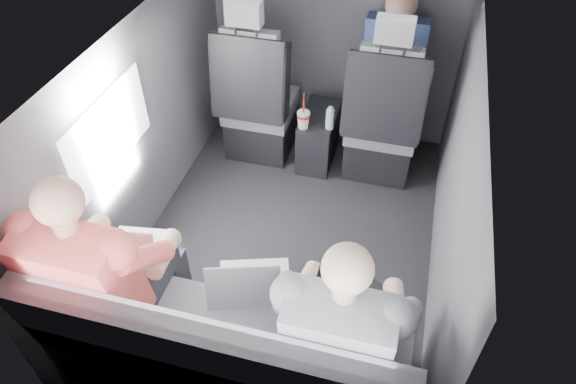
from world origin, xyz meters
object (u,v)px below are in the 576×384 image
(laptop_black, at_px, (349,293))
(passenger_front_right, at_px, (392,63))
(laptop_silver, at_px, (251,282))
(rear_bench, at_px, (229,361))
(center_console, at_px, (319,136))
(laptop_white, at_px, (135,247))
(passenger_rear_left, at_px, (107,273))
(water_bottle, at_px, (330,118))
(front_seat_left, at_px, (258,108))
(soda_cup, at_px, (303,119))
(front_seat_right, at_px, (382,127))
(passenger_rear_right, at_px, (342,329))

(laptop_black, bearing_deg, passenger_front_right, 91.27)
(laptop_silver, bearing_deg, rear_bench, -102.22)
(laptop_silver, bearing_deg, laptop_black, 6.92)
(center_console, bearing_deg, laptop_white, -108.34)
(laptop_black, height_order, passenger_front_right, passenger_front_right)
(laptop_white, bearing_deg, passenger_rear_left, -100.25)
(water_bottle, relative_size, laptop_black, 0.38)
(front_seat_left, height_order, passenger_rear_left, passenger_rear_left)
(laptop_silver, bearing_deg, soda_cup, 94.71)
(front_seat_right, height_order, laptop_silver, front_seat_right)
(laptop_silver, xyz_separation_m, passenger_rear_right, (0.44, -0.13, 0.00))
(water_bottle, bearing_deg, rear_bench, -93.19)
(soda_cup, relative_size, laptop_black, 0.61)
(laptop_black, relative_size, passenger_rear_left, 0.34)
(front_seat_right, relative_size, center_console, 2.64)
(passenger_front_right, bearing_deg, front_seat_left, -163.93)
(rear_bench, relative_size, laptop_white, 4.92)
(front_seat_left, height_order, front_seat_right, same)
(rear_bench, height_order, laptop_silver, rear_bench)
(laptop_white, bearing_deg, rear_bench, -27.31)
(front_seat_left, distance_m, passenger_front_right, 1.00)
(center_console, height_order, passenger_front_right, passenger_front_right)
(rear_bench, xyz_separation_m, laptop_black, (0.49, 0.28, 0.32))
(center_console, distance_m, passenger_rear_right, 1.96)
(rear_bench, xyz_separation_m, laptop_white, (-0.55, 0.28, 0.32))
(laptop_white, bearing_deg, center_console, 71.66)
(soda_cup, distance_m, laptop_black, 1.58)
(laptop_white, xyz_separation_m, laptop_silver, (0.60, -0.06, 0.00))
(passenger_rear_left, xyz_separation_m, passenger_front_right, (1.03, 2.07, 0.10))
(center_console, bearing_deg, laptop_silver, -88.36)
(front_seat_left, height_order, laptop_silver, front_seat_left)
(passenger_front_right, bearing_deg, front_seat_right, -88.94)
(front_seat_right, xyz_separation_m, water_bottle, (-0.35, -0.11, 0.08))
(center_console, bearing_deg, front_seat_left, -174.93)
(soda_cup, bearing_deg, passenger_rear_right, -71.15)
(center_console, relative_size, laptop_silver, 1.27)
(front_seat_right, bearing_deg, front_seat_left, 180.00)
(rear_bench, height_order, passenger_rear_right, passenger_rear_right)
(passenger_rear_left, bearing_deg, soda_cup, 72.97)
(center_console, relative_size, passenger_rear_left, 0.37)
(front_seat_right, bearing_deg, water_bottle, -162.92)
(front_seat_right, height_order, water_bottle, front_seat_right)
(laptop_black, distance_m, passenger_front_right, 1.88)
(water_bottle, bearing_deg, front_seat_right, 17.08)
(rear_bench, height_order, water_bottle, rear_bench)
(rear_bench, bearing_deg, passenger_rear_right, 10.99)
(front_seat_left, bearing_deg, laptop_silver, -73.41)
(front_seat_right, height_order, passenger_rear_right, front_seat_right)
(water_bottle, bearing_deg, passenger_rear_left, -111.91)
(passenger_rear_right, bearing_deg, laptop_black, 90.63)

